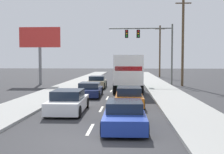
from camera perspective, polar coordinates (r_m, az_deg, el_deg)
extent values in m
plane|color=#333335|center=(34.80, 0.61, -1.48)|extent=(140.00, 140.00, 0.00)
cube|color=#9E9E99|center=(29.99, 9.96, -2.18)|extent=(3.11, 80.00, 0.14)
cube|color=#9E9E99|center=(30.53, -9.46, -2.07)|extent=(3.11, 80.00, 0.14)
cube|color=silver|center=(12.13, -4.50, -10.66)|extent=(0.14, 2.00, 0.01)
cube|color=silver|center=(16.99, -2.21, -6.59)|extent=(0.14, 2.00, 0.01)
cube|color=silver|center=(21.91, -0.96, -4.33)|extent=(0.14, 2.00, 0.01)
cube|color=silver|center=(26.86, -0.18, -2.91)|extent=(0.14, 2.00, 0.01)
cube|color=silver|center=(31.83, 0.36, -1.92)|extent=(0.14, 2.00, 0.01)
cube|color=silver|center=(36.81, 0.75, -1.21)|extent=(0.14, 2.00, 0.01)
cube|color=silver|center=(41.79, 1.05, -0.66)|extent=(0.14, 2.00, 0.01)
cube|color=silver|center=(46.78, 1.29, -0.23)|extent=(0.14, 2.00, 0.01)
cube|color=silver|center=(51.76, 1.48, 0.12)|extent=(0.14, 2.00, 0.01)
cube|color=silver|center=(56.75, 1.63, 0.40)|extent=(0.14, 2.00, 0.01)
cube|color=tan|center=(30.01, -3.10, -1.32)|extent=(1.86, 4.13, 0.70)
cube|color=#192333|center=(30.04, -3.09, -0.22)|extent=(1.62, 2.07, 0.45)
cylinder|color=black|center=(31.60, -4.36, -1.40)|extent=(0.23, 0.64, 0.64)
cylinder|color=black|center=(31.45, -1.31, -1.41)|extent=(0.23, 0.64, 0.64)
cylinder|color=black|center=(28.63, -5.06, -1.90)|extent=(0.23, 0.64, 0.64)
cylinder|color=black|center=(28.46, -1.70, -1.91)|extent=(0.23, 0.64, 0.64)
cube|color=#141E4C|center=(22.89, -4.59, -2.98)|extent=(1.87, 4.17, 0.55)
cube|color=#192333|center=(22.83, -4.60, -1.71)|extent=(1.62, 2.10, 0.47)
cylinder|color=black|center=(24.52, -6.11, -2.79)|extent=(0.23, 0.64, 0.64)
cylinder|color=black|center=(24.32, -2.16, -2.82)|extent=(0.23, 0.64, 0.64)
cylinder|color=black|center=(21.52, -7.33, -3.65)|extent=(0.23, 0.64, 0.64)
cylinder|color=black|center=(21.30, -2.83, -3.70)|extent=(0.23, 0.64, 0.64)
cube|color=white|center=(16.08, -8.99, -5.53)|extent=(1.87, 4.23, 0.65)
cube|color=#192333|center=(15.97, -9.02, -3.51)|extent=(1.63, 2.14, 0.49)
cylinder|color=black|center=(17.77, -10.67, -5.17)|extent=(0.23, 0.64, 0.64)
cylinder|color=black|center=(17.47, -5.23, -5.27)|extent=(0.23, 0.64, 0.64)
cylinder|color=black|center=(14.81, -13.42, -6.92)|extent=(0.23, 0.64, 0.64)
cylinder|color=black|center=(14.44, -6.89, -7.11)|extent=(0.23, 0.64, 0.64)
cube|color=white|center=(25.10, 3.33, 1.63)|extent=(2.49, 5.73, 2.46)
cube|color=red|center=(22.26, 3.41, 1.72)|extent=(2.19, 0.06, 0.36)
cube|color=#196B38|center=(29.02, 3.24, 0.40)|extent=(2.36, 2.10, 2.28)
cylinder|color=black|center=(29.10, 0.93, -1.48)|extent=(0.31, 0.96, 0.96)
cylinder|color=black|center=(29.12, 5.54, -1.49)|extent=(0.31, 0.96, 0.96)
cylinder|color=black|center=(24.09, 0.56, -2.49)|extent=(0.31, 0.96, 0.96)
cylinder|color=black|center=(24.12, 6.12, -2.51)|extent=(0.31, 0.96, 0.96)
cube|color=orange|center=(18.43, 3.52, -4.46)|extent=(1.78, 4.53, 0.58)
cube|color=#192333|center=(18.20, 3.53, -2.85)|extent=(1.55, 2.11, 0.50)
cylinder|color=black|center=(20.15, 1.14, -4.10)|extent=(0.22, 0.64, 0.64)
cylinder|color=black|center=(20.17, 5.78, -4.11)|extent=(0.22, 0.64, 0.64)
cylinder|color=black|center=(16.77, 0.79, -5.62)|extent=(0.22, 0.64, 0.64)
cylinder|color=black|center=(16.79, 6.38, -5.63)|extent=(0.22, 0.64, 0.64)
cube|color=#1E389E|center=(12.36, 2.57, -8.33)|extent=(1.82, 4.32, 0.59)
cube|color=#192333|center=(12.31, 2.57, -5.94)|extent=(1.57, 1.94, 0.44)
cylinder|color=black|center=(13.97, -0.84, -7.45)|extent=(0.23, 0.64, 0.64)
cylinder|color=black|center=(13.98, 5.93, -7.46)|extent=(0.23, 0.64, 0.64)
cylinder|color=black|center=(10.86, -1.79, -10.60)|extent=(0.23, 0.64, 0.64)
cylinder|color=black|center=(10.86, 6.99, -10.62)|extent=(0.23, 0.64, 0.64)
cylinder|color=#595B56|center=(34.37, 12.23, 4.52)|extent=(0.20, 0.20, 7.35)
cylinder|color=#595B56|center=(34.20, 5.85, 9.91)|extent=(7.66, 0.14, 0.14)
cube|color=black|center=(34.12, 5.41, 8.83)|extent=(0.40, 0.56, 0.95)
sphere|color=red|center=(33.84, 5.44, 9.38)|extent=(0.20, 0.20, 0.20)
sphere|color=orange|center=(33.81, 5.43, 8.88)|extent=(0.20, 0.20, 0.20)
sphere|color=green|center=(33.78, 5.43, 8.37)|extent=(0.20, 0.20, 0.20)
cube|color=black|center=(34.10, 3.03, 8.84)|extent=(0.40, 0.56, 0.95)
sphere|color=red|center=(33.82, 3.03, 9.40)|extent=(0.20, 0.20, 0.20)
sphere|color=orange|center=(33.79, 3.03, 8.89)|extent=(0.20, 0.20, 0.20)
sphere|color=green|center=(33.76, 3.02, 8.39)|extent=(0.20, 0.20, 0.20)
cylinder|color=brown|center=(33.07, 14.35, 6.92)|extent=(0.28, 0.28, 10.09)
cube|color=brown|center=(33.65, 14.46, 14.49)|extent=(1.80, 0.12, 0.12)
cylinder|color=brown|center=(50.47, 9.81, 5.20)|extent=(0.28, 0.28, 9.19)
cube|color=brown|center=(50.76, 9.85, 9.71)|extent=(1.80, 0.12, 0.12)
cylinder|color=slate|center=(35.38, -14.54, 2.21)|extent=(0.36, 0.36, 4.58)
cube|color=red|center=(35.49, -14.63, 7.91)|extent=(5.09, 0.20, 2.47)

